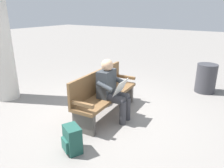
% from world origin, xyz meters
% --- Properties ---
extents(ground_plane, '(40.00, 40.00, 0.00)m').
position_xyz_m(ground_plane, '(0.00, 0.00, 0.00)').
color(ground_plane, gray).
extents(bench_near, '(1.83, 0.60, 0.90)m').
position_xyz_m(bench_near, '(0.00, -0.07, 0.46)').
color(bench_near, brown).
rests_on(bench_near, ground).
extents(person_seated, '(0.59, 0.59, 1.18)m').
position_xyz_m(person_seated, '(0.09, 0.17, 0.63)').
color(person_seated, '#33383D').
rests_on(person_seated, ground).
extents(backpack, '(0.33, 0.36, 0.42)m').
position_xyz_m(backpack, '(1.29, 0.24, 0.20)').
color(backpack, '#1E4C42').
rests_on(backpack, ground).
extents(trash_bin, '(0.50, 0.50, 0.74)m').
position_xyz_m(trash_bin, '(-2.43, 1.43, 0.37)').
color(trash_bin, '#38383D').
rests_on(trash_bin, ground).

